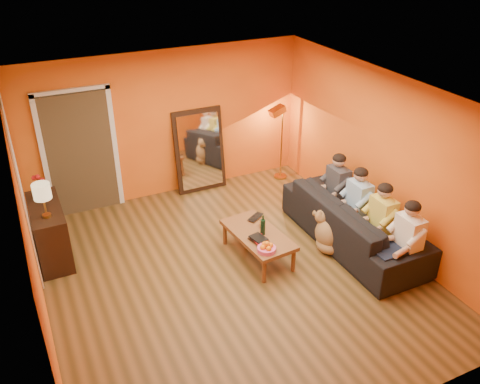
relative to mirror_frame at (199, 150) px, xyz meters
name	(u,v)px	position (x,y,z in m)	size (l,w,h in m)	color
room_shell	(221,182)	(-0.55, -2.26, 0.54)	(5.00, 5.50, 2.60)	brown
white_accent	(18,176)	(-3.04, -0.88, 0.54)	(0.02, 1.90, 2.58)	white
doorway_recess	(79,152)	(-2.05, 0.20, 0.29)	(1.06, 0.30, 2.10)	#3F2D19
door_jamb_left	(44,161)	(-2.62, 0.08, 0.29)	(0.08, 0.06, 2.20)	white
door_jamb_right	(115,148)	(-1.48, 0.08, 0.29)	(0.08, 0.06, 2.20)	white
door_header	(70,91)	(-2.05, 0.08, 1.36)	(1.22, 0.06, 0.08)	white
mirror_frame	(199,150)	(0.00, 0.00, 0.00)	(0.92, 0.06, 1.52)	black
mirror_glass	(200,151)	(0.00, -0.04, 0.00)	(0.78, 0.02, 1.36)	white
sideboard	(50,232)	(-2.79, -1.08, -0.34)	(0.44, 1.18, 0.85)	black
table_lamp	(44,201)	(-2.79, -1.38, 0.34)	(0.24, 0.24, 0.51)	beige
sofa	(354,222)	(1.45, -2.71, -0.38)	(1.02, 2.60, 0.76)	black
coffee_table	(258,245)	(-0.04, -2.42, -0.55)	(0.62, 1.22, 0.42)	brown
floor_lamp	(282,143)	(1.55, -0.28, -0.04)	(0.30, 0.24, 1.44)	#B98636
dog	(328,231)	(0.99, -2.70, -0.43)	(0.36, 0.56, 0.66)	#AC804D
person_far_left	(408,240)	(1.58, -3.71, -0.15)	(0.70, 0.44, 1.22)	white
person_mid_left	(381,221)	(1.58, -3.16, -0.15)	(0.70, 0.44, 1.22)	gold
person_mid_right	(358,204)	(1.58, -2.61, -0.15)	(0.70, 0.44, 1.22)	#90B9E0
person_far_right	(337,189)	(1.58, -2.06, -0.15)	(0.70, 0.44, 1.22)	#35353A
fruit_bowl	(267,246)	(-0.14, -2.87, -0.26)	(0.26, 0.26, 0.16)	#E55189
wine_bottle	(263,225)	(0.01, -2.47, -0.18)	(0.07, 0.07, 0.31)	black
tumbler	(262,225)	(0.08, -2.30, -0.30)	(0.09, 0.09, 0.08)	#B27F3F
laptop	(258,218)	(0.14, -2.07, -0.33)	(0.30, 0.20, 0.02)	black
book_lower	(253,242)	(-0.22, -2.62, -0.33)	(0.20, 0.26, 0.02)	black
book_mid	(254,241)	(-0.21, -2.61, -0.31)	(0.18, 0.24, 0.02)	#AC1313
book_upper	(254,240)	(-0.22, -2.63, -0.29)	(0.18, 0.24, 0.02)	black
vase	(41,194)	(-2.79, -0.83, 0.18)	(0.18, 0.18, 0.18)	black
flowers	(38,179)	(-2.79, -0.83, 0.42)	(0.17, 0.17, 0.42)	#AC1313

